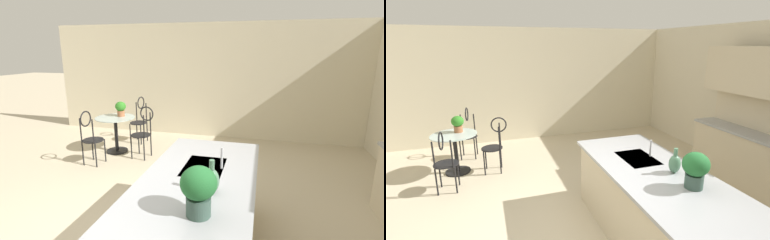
# 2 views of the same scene
# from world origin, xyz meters

# --- Properties ---
(wall_left_window) EXTENTS (0.12, 7.80, 2.70)m
(wall_left_window) POSITION_xyz_m (-4.26, 0.00, 1.35)
(wall_left_window) COLOR beige
(wall_left_window) RESTS_ON ground
(kitchen_island) EXTENTS (2.80, 1.06, 0.92)m
(kitchen_island) POSITION_xyz_m (0.30, 0.85, 0.46)
(kitchen_island) COLOR beige
(kitchen_island) RESTS_ON ground
(bistro_table) EXTENTS (0.80, 0.80, 0.74)m
(bistro_table) POSITION_xyz_m (-2.64, -1.52, 0.45)
(bistro_table) COLOR black
(bistro_table) RESTS_ON ground
(chair_near_window) EXTENTS (0.50, 0.42, 1.04)m
(chair_near_window) POSITION_xyz_m (-3.39, -1.33, 0.57)
(chair_near_window) COLOR black
(chair_near_window) RESTS_ON ground
(chair_by_island) EXTENTS (0.41, 0.50, 1.04)m
(chair_by_island) POSITION_xyz_m (-2.46, -0.83, 0.57)
(chair_by_island) COLOR black
(chair_by_island) RESTS_ON ground
(chair_toward_desk) EXTENTS (0.49, 0.40, 1.04)m
(chair_toward_desk) POSITION_xyz_m (-1.90, -1.61, 0.57)
(chair_toward_desk) COLOR black
(chair_toward_desk) RESTS_ON ground
(sink_faucet) EXTENTS (0.02, 0.02, 0.22)m
(sink_faucet) POSITION_xyz_m (-0.25, 1.03, 1.03)
(sink_faucet) COLOR #B2B5BA
(sink_faucet) RESTS_ON kitchen_island
(potted_plant_on_table) EXTENTS (0.22, 0.22, 0.31)m
(potted_plant_on_table) POSITION_xyz_m (-2.75, -1.44, 0.92)
(potted_plant_on_table) COLOR #9E603D
(potted_plant_on_table) RESTS_ON bistro_table
(potted_plant_counter_near) EXTENTS (0.26, 0.26, 0.37)m
(potted_plant_counter_near) POSITION_xyz_m (0.60, 0.99, 1.13)
(potted_plant_counter_near) COLOR #385147
(potted_plant_counter_near) RESTS_ON kitchen_island
(vase_on_counter) EXTENTS (0.13, 0.13, 0.29)m
(vase_on_counter) POSITION_xyz_m (0.25, 1.02, 1.03)
(vase_on_counter) COLOR #4C7A5B
(vase_on_counter) RESTS_ON kitchen_island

